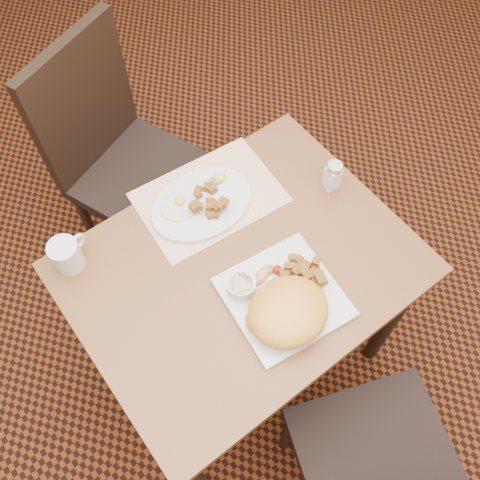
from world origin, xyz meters
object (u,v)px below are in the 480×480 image
Objects in this scene: chair_far at (120,153)px; coffee_mug at (67,254)px; table at (242,284)px; plate_oval at (202,204)px; salt_shaker at (333,175)px; plate_square at (284,297)px.

coffee_mug is (-0.35, -0.42, 0.26)m from chair_far.
table is 0.71m from chair_far.
chair_far is 3.19× the size of plate_oval.
coffee_mug is at bearing 28.72° from chair_far.
salt_shaker reaches higher than coffee_mug.
table is 0.26m from plate_oval.
salt_shaker is at bearing 8.43° from table.
coffee_mug is (-0.39, 0.06, 0.03)m from plate_oval.
plate_square is (0.04, -0.85, 0.22)m from chair_far.
table is 0.40m from salt_shaker.
salt_shaker is (0.34, 0.19, 0.04)m from plate_square.
salt_shaker is at bearing 29.91° from plate_square.
plate_oval is 2.79× the size of coffee_mug.
salt_shaker is 0.92× the size of coffee_mug.
salt_shaker reaches higher than plate_square.
coffee_mug reaches higher than plate_oval.
chair_far reaches higher than coffee_mug.
plate_square reaches higher than table.
chair_far is 9.70× the size of salt_shaker.
coffee_mug is at bearing 141.40° from table.
table is at bearing -96.51° from plate_oval.
coffee_mug reaches higher than plate_square.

